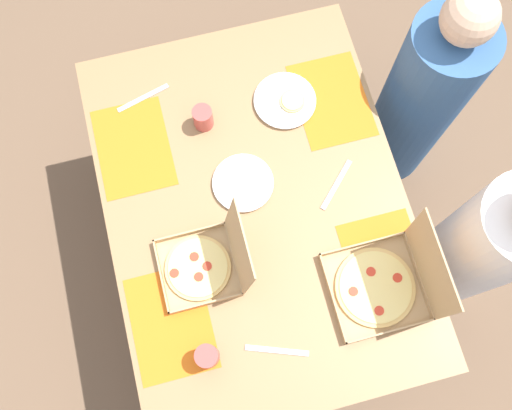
{
  "coord_description": "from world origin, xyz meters",
  "views": [
    {
      "loc": [
        0.54,
        -0.14,
        2.67
      ],
      "look_at": [
        0.0,
        0.0,
        0.77
      ],
      "focal_mm": 39.27,
      "sensor_mm": 36.0,
      "label": 1
    }
  ],
  "objects_px": {
    "pizza_box_center": "(207,264)",
    "plate_near_left": "(286,101)",
    "diner_left_seat": "(419,102)",
    "pizza_box_edge_far": "(387,283)",
    "cup_clear_left": "(207,356)",
    "cup_spare": "(203,118)",
    "diner_right_seat": "(475,250)",
    "plate_far_right": "(243,183)"
  },
  "relations": [
    {
      "from": "plate_near_left",
      "to": "diner_left_seat",
      "type": "distance_m",
      "value": 0.62
    },
    {
      "from": "pizza_box_edge_far",
      "to": "plate_near_left",
      "type": "height_order",
      "value": "pizza_box_edge_far"
    },
    {
      "from": "pizza_box_edge_far",
      "to": "pizza_box_center",
      "type": "relative_size",
      "value": 1.14
    },
    {
      "from": "cup_spare",
      "to": "diner_right_seat",
      "type": "xyz_separation_m",
      "value": [
        0.68,
        0.89,
        -0.27
      ]
    },
    {
      "from": "diner_right_seat",
      "to": "plate_near_left",
      "type": "bearing_deg",
      "value": -139.82
    },
    {
      "from": "cup_clear_left",
      "to": "cup_spare",
      "type": "bearing_deg",
      "value": 167.86
    },
    {
      "from": "plate_near_left",
      "to": "diner_left_seat",
      "type": "xyz_separation_m",
      "value": [
        0.04,
        0.58,
        -0.23
      ]
    },
    {
      "from": "pizza_box_edge_far",
      "to": "diner_left_seat",
      "type": "height_order",
      "value": "diner_left_seat"
    },
    {
      "from": "diner_left_seat",
      "to": "diner_right_seat",
      "type": "xyz_separation_m",
      "value": [
        0.65,
        -0.0,
        -0.0
      ]
    },
    {
      "from": "pizza_box_edge_far",
      "to": "pizza_box_center",
      "type": "bearing_deg",
      "value": -110.93
    },
    {
      "from": "cup_spare",
      "to": "pizza_box_edge_far",
      "type": "bearing_deg",
      "value": 31.52
    },
    {
      "from": "cup_clear_left",
      "to": "diner_right_seat",
      "type": "bearing_deg",
      "value": 97.29
    },
    {
      "from": "plate_near_left",
      "to": "diner_left_seat",
      "type": "relative_size",
      "value": 0.19
    },
    {
      "from": "plate_near_left",
      "to": "cup_clear_left",
      "type": "height_order",
      "value": "cup_clear_left"
    },
    {
      "from": "pizza_box_center",
      "to": "cup_clear_left",
      "type": "bearing_deg",
      "value": -12.72
    },
    {
      "from": "diner_right_seat",
      "to": "pizza_box_center",
      "type": "bearing_deg",
      "value": -98.82
    },
    {
      "from": "cup_clear_left",
      "to": "pizza_box_center",
      "type": "bearing_deg",
      "value": 167.28
    },
    {
      "from": "pizza_box_edge_far",
      "to": "cup_clear_left",
      "type": "distance_m",
      "value": 0.63
    },
    {
      "from": "pizza_box_center",
      "to": "plate_far_right",
      "type": "bearing_deg",
      "value": 143.49
    },
    {
      "from": "plate_far_right",
      "to": "diner_right_seat",
      "type": "height_order",
      "value": "diner_right_seat"
    },
    {
      "from": "cup_spare",
      "to": "pizza_box_center",
      "type": "bearing_deg",
      "value": -11.81
    },
    {
      "from": "pizza_box_center",
      "to": "cup_spare",
      "type": "distance_m",
      "value": 0.53
    },
    {
      "from": "pizza_box_center",
      "to": "diner_left_seat",
      "type": "distance_m",
      "value": 1.15
    },
    {
      "from": "cup_spare",
      "to": "diner_left_seat",
      "type": "bearing_deg",
      "value": 88.16
    },
    {
      "from": "pizza_box_center",
      "to": "plate_near_left",
      "type": "distance_m",
      "value": 0.68
    },
    {
      "from": "pizza_box_center",
      "to": "cup_spare",
      "type": "bearing_deg",
      "value": 168.19
    },
    {
      "from": "pizza_box_edge_far",
      "to": "cup_spare",
      "type": "xyz_separation_m",
      "value": [
        -0.74,
        -0.45,
        -0.0
      ]
    },
    {
      "from": "cup_clear_left",
      "to": "plate_near_left",
      "type": "bearing_deg",
      "value": 149.23
    },
    {
      "from": "pizza_box_center",
      "to": "pizza_box_edge_far",
      "type": "bearing_deg",
      "value": 69.07
    },
    {
      "from": "pizza_box_center",
      "to": "plate_near_left",
      "type": "height_order",
      "value": "pizza_box_center"
    },
    {
      "from": "plate_near_left",
      "to": "pizza_box_center",
      "type": "bearing_deg",
      "value": -38.64
    },
    {
      "from": "plate_near_left",
      "to": "diner_right_seat",
      "type": "distance_m",
      "value": 0.93
    },
    {
      "from": "cup_spare",
      "to": "diner_right_seat",
      "type": "height_order",
      "value": "diner_right_seat"
    },
    {
      "from": "pizza_box_center",
      "to": "cup_spare",
      "type": "height_order",
      "value": "pizza_box_center"
    },
    {
      "from": "pizza_box_center",
      "to": "diner_right_seat",
      "type": "bearing_deg",
      "value": 81.18
    },
    {
      "from": "pizza_box_center",
      "to": "plate_near_left",
      "type": "xyz_separation_m",
      "value": [
        -0.53,
        0.42,
        -0.04
      ]
    },
    {
      "from": "plate_near_left",
      "to": "cup_spare",
      "type": "bearing_deg",
      "value": -88.75
    },
    {
      "from": "cup_spare",
      "to": "diner_left_seat",
      "type": "distance_m",
      "value": 0.93
    },
    {
      "from": "cup_clear_left",
      "to": "cup_spare",
      "type": "relative_size",
      "value": 1.12
    },
    {
      "from": "pizza_box_edge_far",
      "to": "cup_clear_left",
      "type": "height_order",
      "value": "pizza_box_edge_far"
    },
    {
      "from": "pizza_box_edge_far",
      "to": "cup_spare",
      "type": "relative_size",
      "value": 3.64
    },
    {
      "from": "pizza_box_edge_far",
      "to": "diner_right_seat",
      "type": "xyz_separation_m",
      "value": [
        -0.06,
        0.44,
        -0.27
      ]
    }
  ]
}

